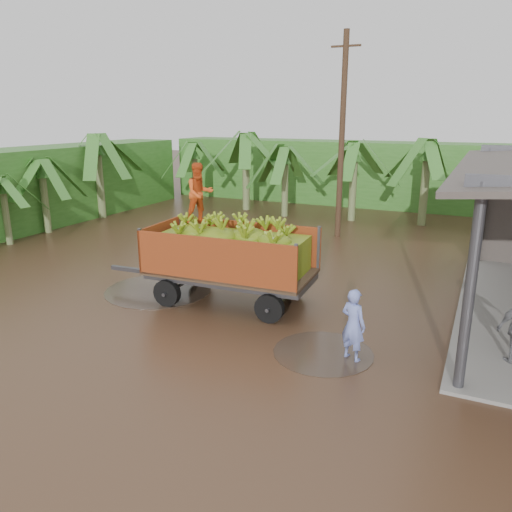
# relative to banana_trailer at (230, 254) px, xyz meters

# --- Properties ---
(ground) EXTENTS (100.00, 100.00, 0.00)m
(ground) POSITION_rel_banana_trailer_xyz_m (0.86, 1.40, -1.39)
(ground) COLOR black
(ground) RESTS_ON ground
(hedge_north) EXTENTS (22.00, 3.00, 3.60)m
(hedge_north) POSITION_rel_banana_trailer_xyz_m (-1.14, 17.40, 0.41)
(hedge_north) COLOR #2D661E
(hedge_north) RESTS_ON ground
(hedge_west) EXTENTS (3.00, 18.00, 3.60)m
(hedge_west) POSITION_rel_banana_trailer_xyz_m (-13.14, 5.40, 0.41)
(hedge_west) COLOR #2D661E
(hedge_west) RESTS_ON ground
(banana_trailer) EXTENTS (6.35, 2.44, 3.81)m
(banana_trailer) POSITION_rel_banana_trailer_xyz_m (0.00, 0.00, 0.00)
(banana_trailer) COLOR #BA461A
(banana_trailer) RESTS_ON ground
(man_blue) EXTENTS (0.68, 0.57, 1.60)m
(man_blue) POSITION_rel_banana_trailer_xyz_m (3.99, -1.94, -0.59)
(man_blue) COLOR #707FCC
(man_blue) RESTS_ON ground
(utility_pole) EXTENTS (1.20, 0.24, 8.30)m
(utility_pole) POSITION_rel_banana_trailer_xyz_m (0.52, 8.91, 2.82)
(utility_pole) COLOR #47301E
(utility_pole) RESTS_ON ground
(banana_plants) EXTENTS (24.21, 20.86, 4.32)m
(banana_plants) POSITION_rel_banana_trailer_xyz_m (-4.25, 9.35, 0.50)
(banana_plants) COLOR #2D661E
(banana_plants) RESTS_ON ground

